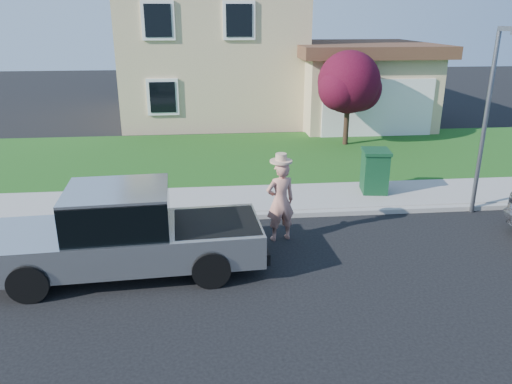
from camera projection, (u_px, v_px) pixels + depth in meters
ground at (234, 276)px, 9.70m from camera, size 80.00×80.00×0.00m
curb at (267, 215)px, 12.49m from camera, size 40.00×0.20×0.12m
sidewalk at (262, 199)px, 13.52m from camera, size 40.00×2.00×0.15m
lawn at (248, 156)px, 17.75m from camera, size 40.00×7.00×0.10m
house at (240, 51)px, 24.13m from camera, size 14.00×11.30×6.85m
pickup_truck at (126, 234)px, 9.62m from camera, size 5.39×2.15×1.74m
woman at (280, 200)px, 10.99m from camera, size 0.75×0.58×2.00m
ornamental_tree at (350, 85)px, 18.51m from camera, size 2.56×2.31×3.51m
trash_bin at (375, 171)px, 13.73m from camera, size 0.84×0.93×1.19m
street_lamp at (489, 112)px, 11.96m from camera, size 0.36×0.59×4.56m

